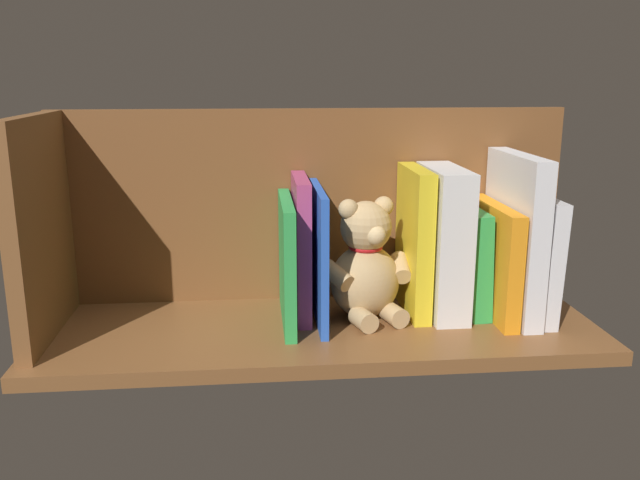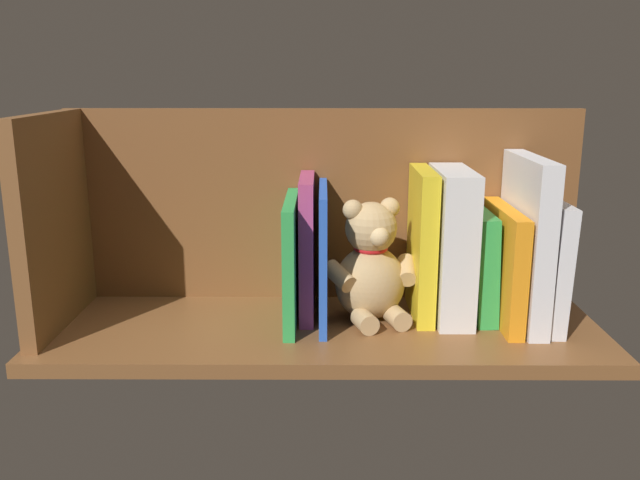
{
  "view_description": "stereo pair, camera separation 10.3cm",
  "coord_description": "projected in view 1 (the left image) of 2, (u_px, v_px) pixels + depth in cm",
  "views": [
    {
      "loc": [
        9.86,
        99.96,
        39.07
      ],
      "look_at": [
        0.0,
        0.0,
        13.72
      ],
      "focal_mm": 37.57,
      "sensor_mm": 36.0,
      "label": 1
    },
    {
      "loc": [
        -0.48,
        100.44,
        39.07
      ],
      "look_at": [
        0.0,
        0.0,
        13.72
      ],
      "focal_mm": 37.57,
      "sensor_mm": 36.0,
      "label": 2
    }
  ],
  "objects": [
    {
      "name": "book_7",
      "position": [
        287.0,
        261.0,
        1.06
      ],
      "size": [
        1.8,
        20.56,
        19.78
      ],
      "primitive_type": "cube",
      "color": "green",
      "rests_on": "ground_plane"
    },
    {
      "name": "book_0",
      "position": [
        531.0,
        253.0,
        1.1
      ],
      "size": [
        3.05,
        19.84,
        19.97
      ],
      "primitive_type": "cube",
      "rotation": [
        0.0,
        -0.03,
        0.0
      ],
      "color": "silver",
      "rests_on": "ground_plane"
    },
    {
      "name": "book_4",
      "position": [
        414.0,
        241.0,
        1.1
      ],
      "size": [
        2.83,
        15.76,
        24.08
      ],
      "primitive_type": "cube",
      "color": "yellow",
      "rests_on": "ground_plane"
    },
    {
      "name": "book_3",
      "position": [
        469.0,
        259.0,
        1.12
      ],
      "size": [
        3.84,
        15.38,
        17.46
      ],
      "primitive_type": "cube",
      "rotation": [
        0.0,
        0.04,
        0.0
      ],
      "color": "green",
      "rests_on": "ground_plane"
    },
    {
      "name": "shelf_side_divider",
      "position": [
        40.0,
        228.0,
        0.99
      ],
      "size": [
        2.4,
        25.54,
        33.06
      ],
      "primitive_type": "cube",
      "color": "brown",
      "rests_on": "ground_plane"
    },
    {
      "name": "book_5",
      "position": [
        316.0,
        254.0,
        1.07
      ],
      "size": [
        1.21,
        19.99,
        21.51
      ],
      "primitive_type": "cube",
      "color": "blue",
      "rests_on": "ground_plane"
    },
    {
      "name": "teddy_bear",
      "position": [
        366.0,
        266.0,
        1.08
      ],
      "size": [
        15.36,
        14.83,
        19.79
      ],
      "rotation": [
        0.0,
        0.0,
        0.3
      ],
      "color": "tan",
      "rests_on": "ground_plane"
    },
    {
      "name": "shelf_back_panel",
      "position": [
        312.0,
        205.0,
        1.16
      ],
      "size": [
        87.36,
        1.5,
        33.06
      ],
      "primitive_type": "cube",
      "color": "brown",
      "rests_on": "ground_plane"
    },
    {
      "name": "book_2",
      "position": [
        493.0,
        259.0,
        1.1
      ],
      "size": [
        2.52,
        20.34,
        18.33
      ],
      "primitive_type": "cube",
      "color": "orange",
      "rests_on": "ground_plane"
    },
    {
      "name": "book_6",
      "position": [
        301.0,
        247.0,
        1.08
      ],
      "size": [
        2.26,
        15.29,
        22.83
      ],
      "primitive_type": "cube",
      "color": "#B23F72",
      "rests_on": "ground_plane"
    },
    {
      "name": "dictionary_thick_white",
      "position": [
        443.0,
        241.0,
        1.1
      ],
      "size": [
        5.6,
        16.88,
        24.17
      ],
      "primitive_type": "cube",
      "color": "silver",
      "rests_on": "ground_plane"
    },
    {
      "name": "ground_plane",
      "position": [
        320.0,
        330.0,
        1.07
      ],
      "size": [
        87.36,
        31.54,
        2.2
      ],
      "primitive_type": "cube",
      "color": "brown"
    },
    {
      "name": "book_1",
      "position": [
        514.0,
        235.0,
        1.09
      ],
      "size": [
        3.19,
        20.6,
        26.44
      ],
      "primitive_type": "cube",
      "color": "silver",
      "rests_on": "ground_plane"
    }
  ]
}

